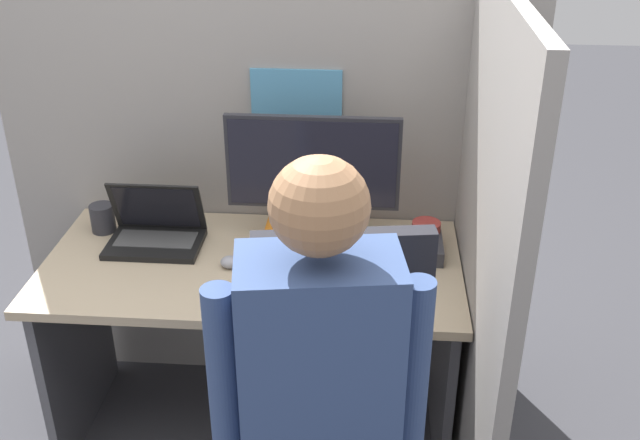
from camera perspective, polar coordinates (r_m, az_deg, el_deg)
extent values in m
cube|color=gray|center=(2.69, -4.11, 2.42)|extent=(1.84, 0.04, 1.60)
cube|color=#4C8EB7|center=(2.55, -1.78, 7.42)|extent=(0.31, 0.01, 0.37)
cube|color=#F4EA66|center=(2.60, -1.19, 4.79)|extent=(0.08, 0.01, 0.08)
cube|color=#EA9EC6|center=(2.54, -2.18, 8.48)|extent=(0.07, 0.01, 0.07)
cube|color=gray|center=(2.31, 11.74, -2.69)|extent=(0.04, 1.30, 1.60)
cube|color=tan|center=(2.43, -5.21, -3.52)|extent=(1.34, 0.67, 0.03)
cube|color=#4C4C51|center=(2.79, -18.06, -9.05)|extent=(0.03, 0.57, 0.68)
cube|color=#4C4C51|center=(2.62, 9.29, -10.67)|extent=(0.03, 0.57, 0.68)
cube|color=orange|center=(2.49, -0.53, -1.28)|extent=(0.32, 0.26, 0.06)
cylinder|color=#232328|center=(2.48, -0.53, -0.53)|extent=(0.19, 0.19, 0.01)
cylinder|color=#232328|center=(2.46, -0.54, 0.42)|extent=(0.04, 0.04, 0.08)
cube|color=#232328|center=(2.38, -0.55, 4.39)|extent=(0.56, 0.02, 0.31)
cube|color=black|center=(2.37, -0.57, 4.27)|extent=(0.53, 0.00, 0.29)
cube|color=black|center=(2.55, -12.46, -1.82)|extent=(0.31, 0.21, 0.02)
cube|color=#424242|center=(2.56, -12.39, -1.43)|extent=(0.26, 0.11, 0.00)
cube|color=black|center=(2.56, -12.30, 0.99)|extent=(0.31, 0.08, 0.20)
cube|color=black|center=(2.56, -12.33, 0.94)|extent=(0.27, 0.07, 0.17)
ellipsoid|color=gray|center=(2.39, -6.87, -3.20)|extent=(0.06, 0.05, 0.04)
cube|color=#2D2D33|center=(2.47, 8.81, -2.13)|extent=(0.04, 0.17, 0.05)
cone|color=orange|center=(2.22, -3.75, -5.64)|extent=(0.05, 0.10, 0.05)
cylinder|color=green|center=(2.27, -3.54, -4.78)|extent=(0.03, 0.02, 0.03)
cube|color=black|center=(1.90, 1.69, -9.19)|extent=(0.44, 0.11, 0.62)
cube|color=#334775|center=(1.65, -0.05, -11.90)|extent=(0.37, 0.25, 0.59)
sphere|color=#9E704C|center=(1.42, -0.06, 1.06)|extent=(0.20, 0.20, 0.20)
cylinder|color=#334775|center=(1.65, -7.34, -12.12)|extent=(0.07, 0.07, 0.47)
cylinder|color=#334775|center=(1.67, 7.13, -11.50)|extent=(0.07, 0.07, 0.47)
cylinder|color=#A3332D|center=(2.52, 8.06, -1.00)|extent=(0.10, 0.10, 0.08)
cylinder|color=#28282D|center=(2.68, -16.22, 0.14)|extent=(0.08, 0.08, 0.10)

